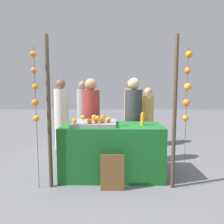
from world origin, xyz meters
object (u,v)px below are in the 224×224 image
(chalkboard_sign, at_px, (112,173))
(orange_0, at_px, (102,120))
(orange_1, at_px, (74,121))
(stall_counter, at_px, (112,150))
(juice_bottle, at_px, (142,119))
(vendor_right, at_px, (133,124))
(vendor_left, at_px, (91,124))

(chalkboard_sign, bearing_deg, orange_0, 112.79)
(orange_0, height_order, orange_1, orange_0)
(stall_counter, relative_size, orange_0, 18.16)
(stall_counter, xyz_separation_m, orange_0, (-0.15, -0.15, 0.54))
(orange_0, height_order, juice_bottle, juice_bottle)
(orange_0, height_order, vendor_right, vendor_right)
(chalkboard_sign, xyz_separation_m, vendor_left, (-0.42, 1.12, 0.51))
(orange_0, relative_size, chalkboard_sign, 0.17)
(chalkboard_sign, height_order, vendor_left, vendor_left)
(orange_1, height_order, juice_bottle, juice_bottle)
(juice_bottle, distance_m, vendor_right, 0.66)
(orange_0, distance_m, vendor_right, 0.96)
(orange_0, relative_size, orange_1, 1.24)
(stall_counter, bearing_deg, orange_0, -135.36)
(chalkboard_sign, distance_m, vendor_right, 1.31)
(orange_0, relative_size, vendor_right, 0.05)
(chalkboard_sign, bearing_deg, juice_bottle, 46.22)
(orange_0, bearing_deg, orange_1, -171.92)
(vendor_right, bearing_deg, stall_counter, -124.48)
(vendor_left, relative_size, vendor_right, 0.99)
(juice_bottle, xyz_separation_m, vendor_right, (-0.09, 0.62, -0.19))
(vendor_right, bearing_deg, orange_0, -126.91)
(stall_counter, xyz_separation_m, orange_1, (-0.58, -0.21, 0.53))
(orange_0, bearing_deg, juice_bottle, 11.09)
(orange_0, xyz_separation_m, vendor_right, (0.57, 0.75, -0.19))
(stall_counter, bearing_deg, vendor_right, 55.52)
(chalkboard_sign, bearing_deg, stall_counter, 91.21)
(orange_0, distance_m, chalkboard_sign, 0.83)
(chalkboard_sign, bearing_deg, vendor_right, 70.48)
(juice_bottle, xyz_separation_m, vendor_left, (-0.91, 0.61, -0.19))
(orange_0, relative_size, juice_bottle, 0.43)
(chalkboard_sign, bearing_deg, vendor_left, 110.59)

